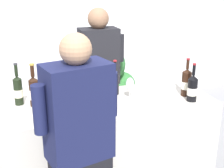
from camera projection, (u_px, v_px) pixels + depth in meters
wall_back at (60, 18)px, 4.81m from camera, size 8.00×0.10×2.80m
counter at (106, 152)px, 2.76m from camera, size 1.84×0.67×1.00m
wine_bottle_0 at (82, 97)px, 2.38m from camera, size 0.08×0.08×0.32m
wine_bottle_1 at (34, 91)px, 2.47m from camera, size 0.08×0.08×0.36m
wine_bottle_2 at (101, 98)px, 2.36m from camera, size 0.08×0.08×0.31m
wine_bottle_3 at (186, 82)px, 2.69m from camera, size 0.08×0.08×0.34m
wine_bottle_4 at (115, 82)px, 2.73m from camera, size 0.07×0.07×0.31m
wine_bottle_5 at (192, 88)px, 2.57m from camera, size 0.08×0.08×0.33m
wine_bottle_6 at (18, 90)px, 2.50m from camera, size 0.07×0.07×0.35m
wine_bottle_7 at (101, 93)px, 2.45m from camera, size 0.08×0.08×0.31m
wine_glass at (130, 85)px, 2.61m from camera, size 0.08×0.08×0.19m
person_server at (99, 90)px, 3.31m from camera, size 0.56×0.25×1.71m
person_guest at (80, 164)px, 2.01m from camera, size 0.54×0.33×1.69m
potted_shrub at (112, 88)px, 3.69m from camera, size 0.54×0.59×1.24m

